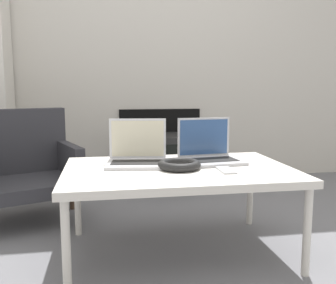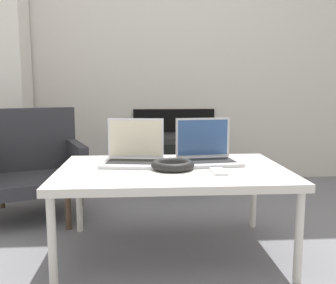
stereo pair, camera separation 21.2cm
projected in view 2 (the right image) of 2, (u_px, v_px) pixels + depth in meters
wall_back at (158, 36)px, 3.28m from camera, size 7.00×0.08×2.60m
table at (172, 174)px, 1.85m from camera, size 1.11×0.73×0.44m
laptop_left at (134, 154)px, 1.95m from camera, size 0.33×0.28×0.23m
laptop_right at (207, 153)px, 1.97m from camera, size 0.33×0.28×0.23m
headphones at (172, 165)px, 1.81m from camera, size 0.21×0.21×0.04m
phone at (219, 171)px, 1.74m from camera, size 0.06×0.14×0.01m
tv at (176, 161)px, 3.17m from camera, size 0.51×0.45×0.44m
armchair at (29, 161)px, 2.45m from camera, size 0.79×0.74×0.70m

